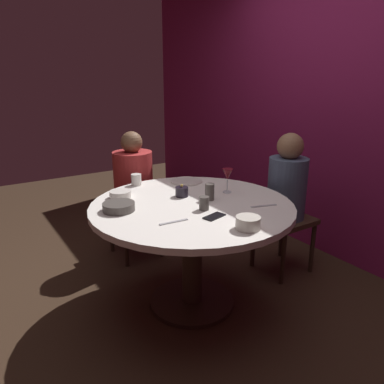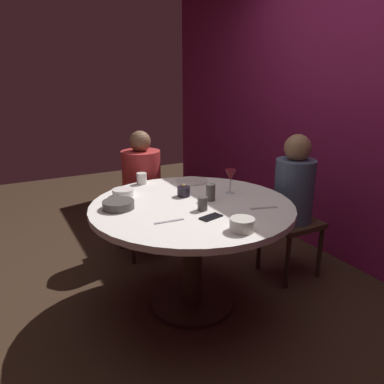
# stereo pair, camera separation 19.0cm
# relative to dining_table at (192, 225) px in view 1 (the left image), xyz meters

# --- Properties ---
(ground_plane) EXTENTS (8.00, 8.00, 0.00)m
(ground_plane) POSITION_rel_dining_table_xyz_m (0.00, 0.00, -0.60)
(ground_plane) COLOR #382619
(back_wall) EXTENTS (6.00, 0.10, 2.60)m
(back_wall) POSITION_rel_dining_table_xyz_m (0.00, 1.52, 0.70)
(back_wall) COLOR maroon
(back_wall) RESTS_ON ground
(dining_table) EXTENTS (1.34, 1.34, 0.76)m
(dining_table) POSITION_rel_dining_table_xyz_m (0.00, 0.00, 0.00)
(dining_table) COLOR white
(dining_table) RESTS_ON ground
(seated_diner_left) EXTENTS (0.40, 0.40, 1.12)m
(seated_diner_left) POSITION_rel_dining_table_xyz_m (-0.93, 0.00, 0.09)
(seated_diner_left) COLOR #3F2D1E
(seated_diner_left) RESTS_ON ground
(seated_diner_back) EXTENTS (0.40, 0.40, 1.15)m
(seated_diner_back) POSITION_rel_dining_table_xyz_m (0.00, 0.90, 0.11)
(seated_diner_back) COLOR #3F2D1E
(seated_diner_back) RESTS_ON ground
(candle_holder) EXTENTS (0.09, 0.09, 0.09)m
(candle_holder) POSITION_rel_dining_table_xyz_m (-0.17, 0.02, 0.19)
(candle_holder) COLOR black
(candle_holder) RESTS_ON dining_table
(wine_glass) EXTENTS (0.08, 0.08, 0.18)m
(wine_glass) POSITION_rel_dining_table_xyz_m (-0.06, 0.35, 0.28)
(wine_glass) COLOR silver
(wine_glass) RESTS_ON dining_table
(dinner_plate) EXTENTS (0.25, 0.25, 0.01)m
(dinner_plate) POSITION_rel_dining_table_xyz_m (-0.45, 0.24, 0.16)
(dinner_plate) COLOR silver
(dinner_plate) RESTS_ON dining_table
(cell_phone) EXTENTS (0.10, 0.15, 0.01)m
(cell_phone) POSITION_rel_dining_table_xyz_m (0.28, -0.02, 0.16)
(cell_phone) COLOR black
(cell_phone) RESTS_ON dining_table
(bowl_serving_large) EXTENTS (0.20, 0.20, 0.05)m
(bowl_serving_large) POSITION_rel_dining_table_xyz_m (-0.14, -0.46, 0.18)
(bowl_serving_large) COLOR #4C4742
(bowl_serving_large) RESTS_ON dining_table
(bowl_salad_center) EXTENTS (0.14, 0.14, 0.07)m
(bowl_salad_center) POSITION_rel_dining_table_xyz_m (0.52, 0.03, 0.19)
(bowl_salad_center) COLOR beige
(bowl_salad_center) RESTS_ON dining_table
(bowl_small_white) EXTENTS (0.15, 0.15, 0.05)m
(bowl_small_white) POSITION_rel_dining_table_xyz_m (-0.37, -0.35, 0.18)
(bowl_small_white) COLOR silver
(bowl_small_white) RESTS_ON dining_table
(cup_near_candle) EXTENTS (0.08, 0.08, 0.09)m
(cup_near_candle) POSITION_rel_dining_table_xyz_m (-0.59, -0.12, 0.20)
(cup_near_candle) COLOR silver
(cup_near_candle) RESTS_ON dining_table
(cup_by_left_diner) EXTENTS (0.06, 0.06, 0.09)m
(cup_by_left_diner) POSITION_rel_dining_table_xyz_m (0.14, 0.00, 0.20)
(cup_by_left_diner) COLOR #4C4742
(cup_by_left_diner) RESTS_ON dining_table
(cup_by_right_diner) EXTENTS (0.06, 0.06, 0.11)m
(cup_by_right_diner) POSITION_rel_dining_table_xyz_m (-0.00, 0.14, 0.21)
(cup_by_right_diner) COLOR #4C4742
(cup_by_right_diner) RESTS_ON dining_table
(fork_near_plate) EXTENTS (0.07, 0.18, 0.01)m
(fork_near_plate) POSITION_rel_dining_table_xyz_m (0.30, 0.36, 0.16)
(fork_near_plate) COLOR #B7B7BC
(fork_near_plate) RESTS_ON dining_table
(knife_near_plate) EXTENTS (0.03, 0.18, 0.01)m
(knife_near_plate) POSITION_rel_dining_table_xyz_m (0.22, -0.27, 0.16)
(knife_near_plate) COLOR #B7B7BC
(knife_near_plate) RESTS_ON dining_table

